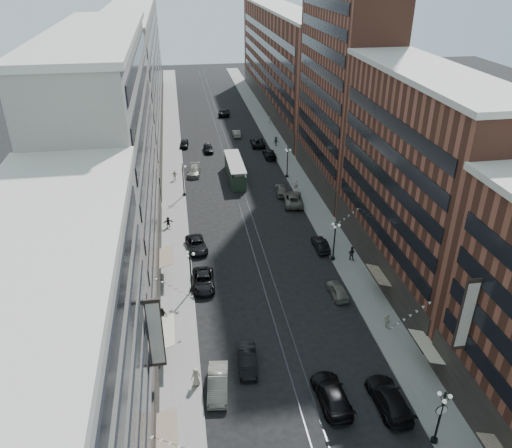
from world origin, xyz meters
TOP-DOWN VIEW (x-y plane):
  - ground at (0.00, 60.00)m, footprint 220.00×220.00m
  - sidewalk_west at (-11.00, 70.00)m, footprint 4.00×180.00m
  - sidewalk_east at (11.00, 70.00)m, footprint 4.00×180.00m
  - rail_west at (-0.70, 70.00)m, footprint 0.12×180.00m
  - rail_east at (0.70, 70.00)m, footprint 0.12×180.00m
  - building_west_near at (-17.00, 0.00)m, footprint 8.00×30.00m
  - building_west_mid at (-17.00, 33.00)m, footprint 8.00×36.00m
  - building_west_far at (-17.00, 96.00)m, footprint 8.00×90.00m
  - building_east_mid at (17.00, 28.00)m, footprint 8.00×30.00m
  - building_east_tower at (17.00, 56.00)m, footprint 8.00×26.00m
  - building_east_far at (17.00, 105.00)m, footprint 8.00×72.00m
  - lamppost_sw_far at (-9.20, 28.00)m, footprint 1.03×1.14m
  - lamppost_sw_mid at (-9.20, 55.00)m, footprint 1.03×1.14m
  - lamppost_se_near at (9.20, 4.00)m, footprint 1.08×1.14m
  - lamppost_se_far at (9.20, 32.00)m, footprint 1.03×1.14m
  - lamppost_se_mid at (9.20, 60.00)m, footprint 1.03×1.14m
  - streetcar at (0.00, 61.05)m, footprint 2.67×12.05m
  - car_1 at (-7.58, 12.33)m, footprint 2.38×5.30m
  - car_2 at (-7.79, 28.84)m, footprint 2.76×5.69m
  - car_3 at (7.00, 8.18)m, footprint 2.74×6.24m
  - car_4 at (7.48, 24.53)m, footprint 1.85×4.28m
  - car_5 at (-4.50, 14.88)m, footprint 2.05×4.93m
  - car_6 at (2.20, 9.43)m, footprint 2.74×6.22m
  - pedestrian_1 at (-9.50, 13.22)m, footprint 1.04×0.80m
  - pedestrian_2 at (-12.50, 22.84)m, footprint 0.89×0.59m
  - pedestrian_4 at (10.86, 18.02)m, footprint 0.75×1.10m
  - car_7 at (-8.12, 37.56)m, footprint 3.10×5.53m
  - car_8 at (-7.14, 63.98)m, footprint 2.75×5.47m
  - car_9 at (-8.40, 79.44)m, footprint 2.07×4.30m
  - car_10 at (8.36, 34.99)m, footprint 1.63×4.46m
  - car_11 at (7.83, 49.32)m, footprint 3.68×6.56m
  - car_12 at (7.98, 70.56)m, footprint 2.25×5.41m
  - car_13 at (-3.69, 75.72)m, footprint 1.90×4.44m
  - car_14 at (3.18, 84.44)m, footprint 1.56×4.30m
  - pedestrian_5 at (-11.84, 44.29)m, footprint 1.54×0.68m
  - pedestrian_6 at (-10.60, 61.72)m, footprint 1.12×0.71m
  - pedestrian_7 at (11.51, 31.60)m, footprint 1.07×0.94m
  - pedestrian_8 at (9.50, 54.43)m, footprint 0.76×0.56m
  - pedestrian_9 at (10.47, 76.57)m, footprint 1.34×0.81m
  - car_extra_0 at (2.20, 101.68)m, footprint 3.24×5.93m
  - car_extra_1 at (6.80, 77.81)m, footprint 2.89×5.92m
  - car_extra_2 at (6.80, 53.21)m, footprint 2.38×4.99m
  - pedestrian_extra_1 at (11.95, 92.05)m, footprint 0.67×0.78m

SIDE VIEW (x-z plane):
  - ground at x=0.00m, z-range 0.00..0.00m
  - rail_west at x=-0.70m, z-range 0.00..0.02m
  - rail_east at x=0.70m, z-range 0.00..0.02m
  - sidewalk_west at x=-11.00m, z-range 0.00..0.15m
  - sidewalk_east at x=11.00m, z-range 0.00..0.15m
  - car_14 at x=3.18m, z-range 0.00..1.41m
  - car_9 at x=-8.40m, z-range 0.00..1.42m
  - car_4 at x=7.48m, z-range 0.00..1.44m
  - car_10 at x=8.36m, z-range 0.00..1.46m
  - car_7 at x=-8.12m, z-range 0.00..1.46m
  - car_13 at x=-3.69m, z-range 0.00..1.50m
  - car_8 at x=-7.14m, z-range 0.00..1.52m
  - car_2 at x=-7.79m, z-range 0.00..1.56m
  - car_12 at x=7.98m, z-range 0.00..1.56m
  - car_extra_0 at x=2.20m, z-range 0.00..1.58m
  - car_5 at x=-4.50m, z-range 0.00..1.59m
  - car_extra_1 at x=6.80m, z-range 0.00..1.62m
  - car_extra_2 at x=6.80m, z-range 0.00..1.65m
  - car_1 at x=-7.58m, z-range 0.00..1.69m
  - car_11 at x=7.83m, z-range 0.00..1.73m
  - car_6 at x=2.20m, z-range 0.00..1.77m
  - car_3 at x=7.00m, z-range 0.00..1.78m
  - pedestrian_5 at x=-11.84m, z-range 0.15..1.75m
  - pedestrian_2 at x=-12.50m, z-range 0.15..1.84m
  - pedestrian_4 at x=10.86m, z-range 0.15..1.87m
  - pedestrian_6 at x=-10.60m, z-range 0.15..1.92m
  - pedestrian_extra_1 at x=11.95m, z-range 0.15..1.98m
  - pedestrian_1 at x=-9.50m, z-range 0.15..2.04m
  - pedestrian_8 at x=9.50m, z-range 0.15..2.06m
  - pedestrian_9 at x=10.47m, z-range 0.15..2.08m
  - pedestrian_7 at x=11.51m, z-range 0.15..2.09m
  - streetcar at x=0.00m, z-range -0.13..3.21m
  - lamppost_sw_far at x=-9.20m, z-range 0.34..5.86m
  - lamppost_sw_mid at x=-9.20m, z-range 0.34..5.86m
  - lamppost_se_far at x=9.20m, z-range 0.34..5.86m
  - lamppost_se_mid at x=9.20m, z-range 0.34..5.86m
  - lamppost_se_near at x=9.20m, z-range 0.46..5.98m
  - building_west_near at x=-17.00m, z-range 0.00..22.00m
  - building_east_mid at x=17.00m, z-range 0.00..24.00m
  - building_east_far at x=17.00m, z-range 0.00..24.00m
  - building_west_far at x=-17.00m, z-range 0.00..26.00m
  - building_west_mid at x=-17.00m, z-range 0.00..28.00m
  - building_east_tower at x=17.00m, z-range 0.00..42.00m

